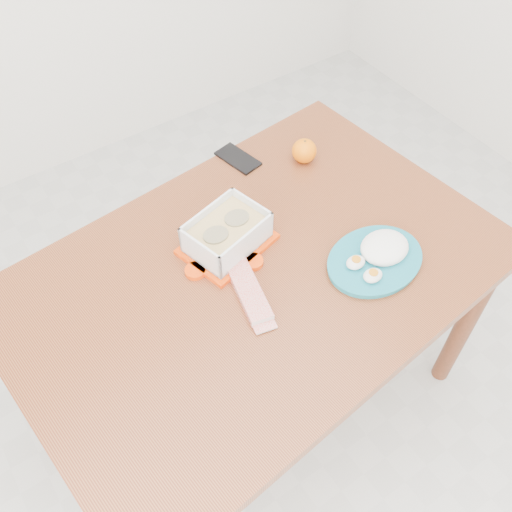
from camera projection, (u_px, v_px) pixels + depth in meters
ground at (289, 421)px, 2.02m from camera, size 3.50×3.50×0.00m
dining_table at (256, 290)px, 1.57m from camera, size 1.38×1.00×0.75m
food_container at (227, 234)px, 1.52m from camera, size 0.27×0.23×0.10m
orange_fruit at (304, 151)px, 1.75m from camera, size 0.08×0.08×0.08m
rice_plate at (378, 255)px, 1.50m from camera, size 0.29×0.29×0.07m
candy_bar at (246, 285)px, 1.46m from camera, size 0.11×0.25×0.02m
smartphone at (238, 159)px, 1.78m from camera, size 0.10×0.15×0.01m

